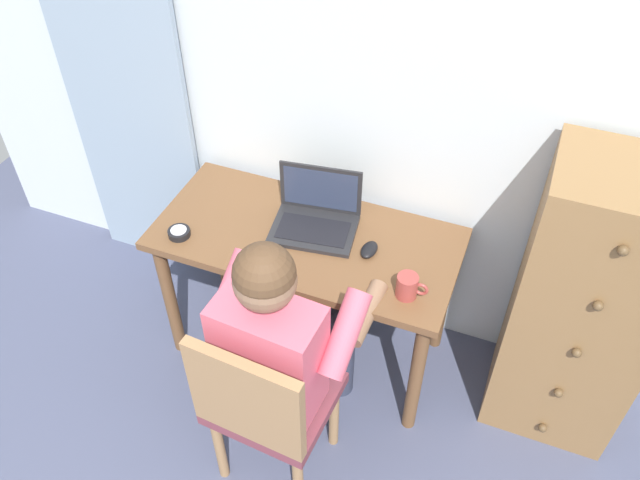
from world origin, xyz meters
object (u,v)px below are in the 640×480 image
(chair, at_px, (265,404))
(laptop, at_px, (316,216))
(coffee_mug, at_px, (408,286))
(desk, at_px, (306,255))
(dresser, at_px, (582,308))
(person_seated, at_px, (287,335))
(computer_mouse, at_px, (369,250))
(desk_clock, at_px, (179,233))

(chair, xyz_separation_m, laptop, (-0.09, 0.73, 0.27))
(coffee_mug, bearing_deg, chair, -126.45)
(laptop, bearing_deg, desk, -100.05)
(dresser, relative_size, laptop, 3.42)
(dresser, xyz_separation_m, laptop, (-1.08, -0.02, 0.13))
(person_seated, relative_size, computer_mouse, 12.03)
(person_seated, distance_m, coffee_mug, 0.47)
(chair, bearing_deg, computer_mouse, 75.99)
(person_seated, relative_size, coffee_mug, 10.02)
(dresser, distance_m, chair, 1.24)
(desk_clock, bearing_deg, person_seated, -25.35)
(coffee_mug, bearing_deg, laptop, 152.47)
(chair, distance_m, desk_clock, 0.78)
(computer_mouse, bearing_deg, coffee_mug, -34.78)
(dresser, xyz_separation_m, computer_mouse, (-0.82, -0.09, 0.10))
(laptop, distance_m, coffee_mug, 0.51)
(laptop, bearing_deg, person_seated, -79.25)
(dresser, xyz_separation_m, coffee_mug, (-0.62, -0.25, 0.13))
(person_seated, relative_size, laptop, 3.24)
(dresser, height_order, person_seated, dresser)
(desk, height_order, laptop, laptop)
(person_seated, xyz_separation_m, desk_clock, (-0.60, 0.28, 0.05))
(dresser, bearing_deg, laptop, -179.19)
(person_seated, distance_m, computer_mouse, 0.49)
(desk_clock, height_order, coffee_mug, coffee_mug)
(desk, distance_m, laptop, 0.18)
(computer_mouse, distance_m, coffee_mug, 0.26)
(desk_clock, relative_size, coffee_mug, 0.75)
(desk, distance_m, chair, 0.67)
(person_seated, distance_m, laptop, 0.56)
(person_seated, xyz_separation_m, computer_mouse, (0.15, 0.47, 0.05))
(dresser, bearing_deg, desk, -175.21)
(computer_mouse, height_order, desk_clock, computer_mouse)
(desk, xyz_separation_m, laptop, (0.01, 0.08, 0.16))
(chair, height_order, desk_clock, chair)
(desk, bearing_deg, person_seated, -75.97)
(person_seated, xyz_separation_m, laptop, (-0.10, 0.54, 0.09))
(desk, bearing_deg, coffee_mug, -18.93)
(desk, distance_m, computer_mouse, 0.30)
(laptop, relative_size, computer_mouse, 3.72)
(chair, height_order, laptop, laptop)
(desk, bearing_deg, chair, -80.78)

